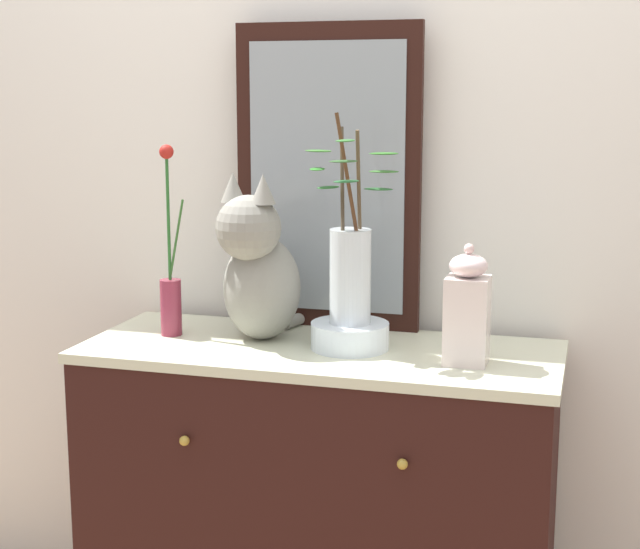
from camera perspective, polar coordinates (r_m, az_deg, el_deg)
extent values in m
cube|color=white|center=(2.59, 1.94, 7.63)|extent=(4.40, 0.08, 2.60)
cube|color=black|center=(2.51, 0.00, -13.73)|extent=(1.14, 0.46, 0.80)
cube|color=beige|center=(2.37, 0.00, -4.58)|extent=(1.16, 0.47, 0.02)
sphere|color=#B79338|center=(2.29, -8.02, -9.70)|extent=(0.02, 0.02, 0.02)
sphere|color=#B79338|center=(2.14, 4.89, -11.10)|extent=(0.02, 0.02, 0.02)
cube|color=black|center=(2.51, 0.47, 5.73)|extent=(0.49, 0.03, 0.79)
cube|color=gray|center=(2.50, 0.37, 5.70)|extent=(0.41, 0.01, 0.69)
ellipsoid|color=gray|center=(2.42, -3.44, -0.80)|extent=(0.23, 0.24, 0.26)
sphere|color=gray|center=(2.35, -4.25, 2.77)|extent=(0.16, 0.16, 0.16)
cone|color=gray|center=(2.31, -3.38, 5.07)|extent=(0.06, 0.06, 0.07)
cone|color=gray|center=(2.36, -5.16, 5.16)|extent=(0.06, 0.06, 0.07)
cylinder|color=gray|center=(2.61, -0.92, -2.52)|extent=(0.08, 0.20, 0.03)
cylinder|color=maroon|center=(2.49, -8.80, -1.93)|extent=(0.05, 0.05, 0.14)
cylinder|color=#275E26|center=(2.45, -8.95, 3.20)|extent=(0.01, 0.01, 0.31)
sphere|color=#AB201A|center=(2.44, -9.06, 7.18)|extent=(0.04, 0.04, 0.04)
cylinder|color=#2F5D27|center=(2.45, -8.49, 2.05)|extent=(0.05, 0.01, 0.20)
cylinder|color=white|center=(2.34, 1.78, -3.63)|extent=(0.19, 0.19, 0.06)
cylinder|color=silver|center=(2.31, 1.80, -0.11)|extent=(0.10, 0.10, 0.23)
cylinder|color=#463A2A|center=(2.28, 1.33, 4.58)|extent=(0.03, 0.08, 0.33)
ellipsoid|color=#225624|center=(2.26, 0.48, 5.17)|extent=(0.06, 0.08, 0.01)
ellipsoid|color=#24671F|center=(2.27, -0.11, 6.25)|extent=(0.05, 0.08, 0.01)
ellipsoid|color=#2C5D23|center=(2.27, 0.01, 7.31)|extent=(0.08, 0.05, 0.01)
cylinder|color=#4D2F1A|center=(2.26, 1.76, 4.95)|extent=(0.07, 0.02, 0.36)
ellipsoid|color=#225A2E|center=(2.21, 1.56, 5.52)|extent=(0.07, 0.08, 0.01)
ellipsoid|color=#2E5429|center=(2.20, 1.40, 6.70)|extent=(0.08, 0.07, 0.01)
ellipsoid|color=#2D652B|center=(2.20, 1.51, 7.91)|extent=(0.05, 0.08, 0.01)
cylinder|color=brown|center=(2.28, 2.32, 4.49)|extent=(0.01, 0.07, 0.32)
ellipsoid|color=#235528|center=(2.26, 3.47, 5.06)|extent=(0.07, 0.04, 0.01)
ellipsoid|color=#2F6026|center=(2.26, 3.83, 6.10)|extent=(0.08, 0.05, 0.01)
ellipsoid|color=#296320|center=(2.26, 3.80, 7.14)|extent=(0.08, 0.06, 0.01)
cube|color=silver|center=(2.22, 8.68, -2.70)|extent=(0.10, 0.10, 0.20)
ellipsoid|color=silver|center=(2.20, 8.77, 0.53)|extent=(0.09, 0.09, 0.05)
sphere|color=beige|center=(2.19, 8.80, 1.51)|extent=(0.02, 0.02, 0.02)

